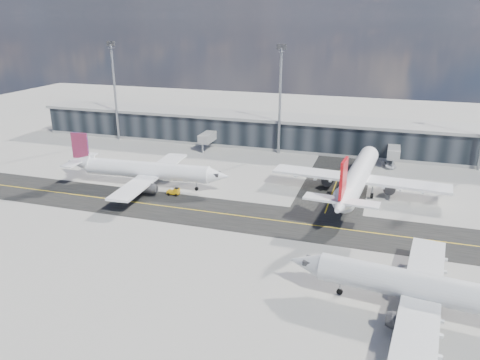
{
  "coord_description": "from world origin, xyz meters",
  "views": [
    {
      "loc": [
        27.41,
        -73.27,
        35.75
      ],
      "look_at": [
        0.97,
        9.94,
        5.0
      ],
      "focal_mm": 35.0,
      "sensor_mm": 36.0,
      "label": 1
    }
  ],
  "objects_px": {
    "airliner_near": "(436,291)",
    "baggage_tug": "(174,192)",
    "airliner_redtail": "(358,176)",
    "service_van": "(389,164)",
    "airliner_af": "(145,170)"
  },
  "relations": [
    {
      "from": "airliner_af",
      "to": "service_van",
      "type": "distance_m",
      "value": 59.73
    },
    {
      "from": "airliner_redtail",
      "to": "service_van",
      "type": "bearing_deg",
      "value": 79.46
    },
    {
      "from": "airliner_af",
      "to": "airliner_redtail",
      "type": "xyz_separation_m",
      "value": [
        44.98,
        8.19,
        0.54
      ]
    },
    {
      "from": "airliner_near",
      "to": "service_van",
      "type": "bearing_deg",
      "value": 12.17
    },
    {
      "from": "airliner_near",
      "to": "service_van",
      "type": "distance_m",
      "value": 62.71
    },
    {
      "from": "airliner_af",
      "to": "service_van",
      "type": "relative_size",
      "value": 7.24
    },
    {
      "from": "airliner_redtail",
      "to": "baggage_tug",
      "type": "xyz_separation_m",
      "value": [
        -36.5,
        -11.45,
        -3.42
      ]
    },
    {
      "from": "airliner_near",
      "to": "service_van",
      "type": "height_order",
      "value": "airliner_near"
    },
    {
      "from": "baggage_tug",
      "to": "service_van",
      "type": "distance_m",
      "value": 54.53
    },
    {
      "from": "baggage_tug",
      "to": "service_van",
      "type": "height_order",
      "value": "baggage_tug"
    },
    {
      "from": "airliner_redtail",
      "to": "baggage_tug",
      "type": "bearing_deg",
      "value": -157.73
    },
    {
      "from": "airliner_redtail",
      "to": "baggage_tug",
      "type": "relative_size",
      "value": 16.45
    },
    {
      "from": "airliner_af",
      "to": "airliner_redtail",
      "type": "height_order",
      "value": "airliner_redtail"
    },
    {
      "from": "airliner_near",
      "to": "baggage_tug",
      "type": "distance_m",
      "value": 56.64
    },
    {
      "from": "airliner_af",
      "to": "airliner_near",
      "type": "relative_size",
      "value": 1.01
    }
  ]
}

